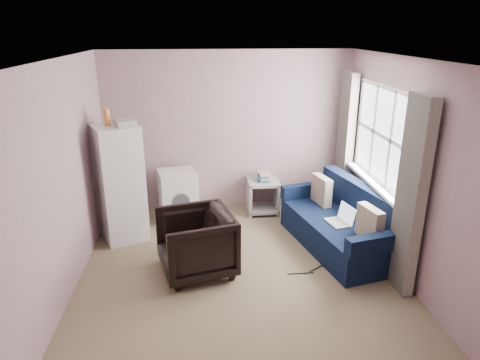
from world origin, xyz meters
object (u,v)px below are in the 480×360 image
Objects in this scene: washing_machine at (178,194)px; armchair at (196,240)px; fridge at (120,183)px; side_table at (263,194)px; sofa at (342,225)px.

armchair is at bearing -92.31° from washing_machine.
fridge is 2.23m from side_table.
side_table is (1.05, 1.70, -0.11)m from armchair.
armchair reaches higher than sofa.
fridge is at bearing -155.59° from washing_machine.
armchair reaches higher than washing_machine.
fridge is 0.90× the size of sofa.
sofa is at bearing -38.62° from washing_machine.
fridge is 2.38× the size of washing_machine.
armchair is at bearing 179.95° from sofa.
sofa is at bearing -54.13° from side_table.
sofa is (2.22, -1.09, -0.09)m from washing_machine.
washing_machine is 1.16× the size of side_table.
washing_machine is at bearing -174.02° from side_table.
fridge is 2.76× the size of side_table.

